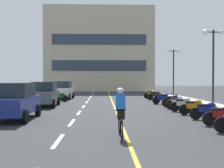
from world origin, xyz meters
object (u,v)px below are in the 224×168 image
object	(u,v)px
parked_car_far	(63,90)
motorcycle_3	(223,115)
parked_car_mid	(44,94)
motorcycle_5	(195,107)
motorcycle_4	(207,110)
motorcycle_9	(163,98)
street_lamp_mid	(213,50)
parked_car_near	(15,101)
motorcycle_6	(184,104)
motorcycle_11	(156,95)
cyclist_rider	(121,111)
motorcycle_10	(59,96)
street_lamp_far	(173,62)
motorcycle_12	(152,94)
motorcycle_7	(177,102)
motorcycle_8	(173,100)

from	to	relation	value
parked_car_far	motorcycle_3	size ratio (longest dim) A/B	2.50
parked_car_mid	motorcycle_5	xyz separation A→B (m)	(9.42, -5.56, -0.44)
motorcycle_4	motorcycle_9	size ratio (longest dim) A/B	1.00
street_lamp_mid	parked_car_near	distance (m)	14.05
parked_car_mid	motorcycle_6	distance (m)	10.09
motorcycle_11	cyclist_rider	world-z (taller)	cyclist_rider
motorcycle_10	motorcycle_11	size ratio (longest dim) A/B	1.01
parked_car_mid	motorcycle_4	xyz separation A→B (m)	(9.46, -7.45, -0.44)
motorcycle_10	street_lamp_far	bearing A→B (deg)	25.64
motorcycle_12	motorcycle_10	bearing A→B (deg)	-154.36
street_lamp_mid	street_lamp_far	xyz separation A→B (m)	(-0.22, 10.98, -0.18)
street_lamp_mid	street_lamp_far	distance (m)	10.98
motorcycle_7	motorcycle_8	xyz separation A→B (m)	(0.13, 1.68, 0.00)
parked_car_near	motorcycle_4	size ratio (longest dim) A/B	2.48
parked_car_mid	motorcycle_4	distance (m)	12.05
parked_car_far	motorcycle_7	size ratio (longest dim) A/B	2.57
parked_car_far	parked_car_near	bearing A→B (deg)	-90.87
motorcycle_3	motorcycle_10	bearing A→B (deg)	123.13
motorcycle_8	motorcycle_9	size ratio (longest dim) A/B	1.00
street_lamp_far	parked_car_far	distance (m)	12.27
street_lamp_far	motorcycle_9	world-z (taller)	street_lamp_far
street_lamp_mid	motorcycle_9	world-z (taller)	street_lamp_mid
parked_car_near	motorcycle_3	bearing A→B (deg)	-13.81
motorcycle_6	motorcycle_12	size ratio (longest dim) A/B	1.00
street_lamp_far	motorcycle_9	size ratio (longest dim) A/B	3.03
motorcycle_7	motorcycle_9	distance (m)	3.72
parked_car_near	motorcycle_3	xyz separation A→B (m)	(9.45, -2.32, -0.44)
parked_car_far	motorcycle_10	xyz separation A→B (m)	(0.18, -3.90, -0.44)
street_lamp_mid	motorcycle_4	bearing A→B (deg)	-112.94
motorcycle_8	motorcycle_12	size ratio (longest dim) A/B	1.00
motorcycle_3	motorcycle_8	bearing A→B (deg)	89.78
parked_car_mid	motorcycle_4	world-z (taller)	parked_car_mid
cyclist_rider	street_lamp_mid	bearing A→B (deg)	55.85
parked_car_far	motorcycle_5	size ratio (longest dim) A/B	2.50
street_lamp_mid	motorcycle_3	bearing A→B (deg)	-108.30
motorcycle_10	motorcycle_12	size ratio (longest dim) A/B	1.00
motorcycle_4	motorcycle_10	size ratio (longest dim) A/B	1.00
street_lamp_far	parked_car_mid	xyz separation A→B (m)	(-12.00, -10.02, -2.97)
motorcycle_6	parked_car_near	bearing A→B (deg)	-161.29
parked_car_near	motorcycle_6	size ratio (longest dim) A/B	2.48
street_lamp_mid	motorcycle_11	size ratio (longest dim) A/B	3.22
motorcycle_8	cyclist_rider	size ratio (longest dim) A/B	0.96
motorcycle_10	parked_car_far	bearing A→B (deg)	92.59
street_lamp_far	cyclist_rider	bearing A→B (deg)	-108.01
parked_car_mid	motorcycle_7	size ratio (longest dim) A/B	2.56
street_lamp_mid	parked_car_mid	world-z (taller)	street_lamp_mid
motorcycle_7	motorcycle_4	bearing A→B (deg)	-88.49
motorcycle_9	motorcycle_11	distance (m)	4.92
motorcycle_3	motorcycle_5	bearing A→B (deg)	89.96
street_lamp_mid	parked_car_mid	xyz separation A→B (m)	(-12.21, 0.95, -3.15)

